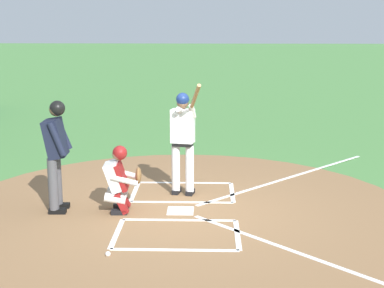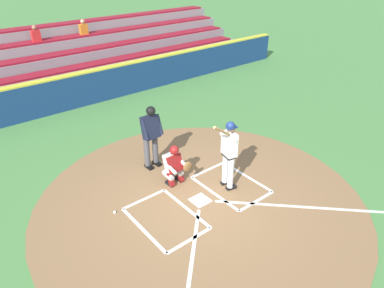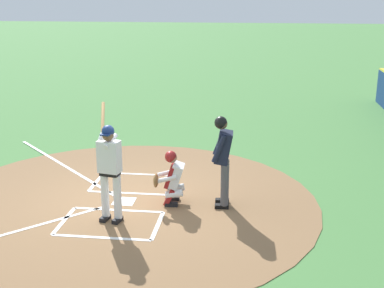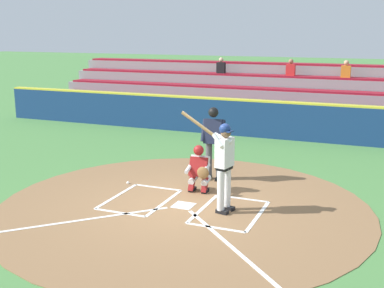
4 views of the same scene
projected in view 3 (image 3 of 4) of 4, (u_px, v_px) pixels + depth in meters
ground_plane at (124, 202)px, 10.74m from camera, size 120.00×120.00×0.00m
dirt_circle at (124, 202)px, 10.74m from camera, size 8.00×8.00×0.01m
home_plate_and_chalk at (83, 199)px, 10.84m from camera, size 7.93×4.91×0.01m
batter at (109, 166)px, 9.57m from camera, size 1.04×0.56×2.13m
catcher at (172, 177)px, 10.48m from camera, size 0.61×0.60×1.13m
plate_umpire at (223, 155)px, 10.24m from camera, size 0.59×0.42×1.86m
baseball at (180, 172)px, 12.40m from camera, size 0.07×0.07×0.07m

